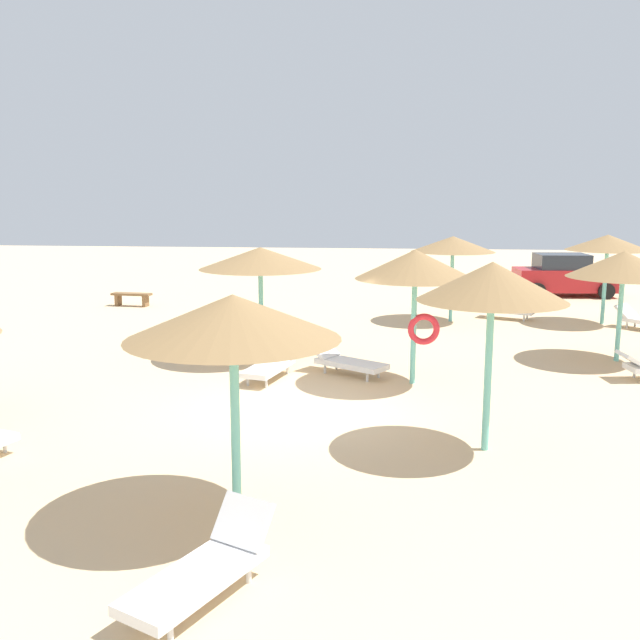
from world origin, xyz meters
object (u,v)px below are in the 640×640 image
at_px(parasol_2, 624,265).
at_px(parasol_8, 492,282).
at_px(bench_0, 132,297).
at_px(parasol_3, 233,318).
at_px(parasol_7, 608,243).
at_px(lounger_3, 204,568).
at_px(parasol_1, 415,266).
at_px(parked_car, 565,276).
at_px(parasol_5, 453,244).
at_px(lounger_5, 512,310).
at_px(lounger_1, 347,361).
at_px(lounger_4, 271,365).
at_px(parasol_4, 260,258).

xyz_separation_m(parasol_2, parasol_8, (-4.07, -6.58, 0.34)).
distance_m(parasol_2, bench_0, 16.93).
distance_m(parasol_3, bench_0, 18.24).
distance_m(parasol_7, lounger_3, 18.65).
bearing_deg(lounger_3, parasol_1, 74.54).
height_order(parasol_2, parked_car, parasol_2).
bearing_deg(parasol_7, parasol_5, -179.22).
distance_m(parasol_2, parasol_7, 5.31).
xyz_separation_m(parasol_1, parasol_3, (-2.44, -6.72, 0.02)).
xyz_separation_m(lounger_3, bench_0, (-7.75, 18.23, 0.02)).
bearing_deg(lounger_5, parasol_7, -10.87).
distance_m(parasol_5, parked_car, 8.26).
distance_m(parasol_2, lounger_1, 7.26).
distance_m(parasol_2, lounger_5, 6.31).
relative_size(bench_0, parked_car, 0.37).
bearing_deg(parasol_1, lounger_4, 178.62).
bearing_deg(parked_car, parasol_2, -96.81).
height_order(parasol_1, parasol_3, parasol_1).
bearing_deg(parasol_5, parasol_8, -91.79).
bearing_deg(lounger_3, lounger_1, 84.60).
relative_size(parasol_2, lounger_5, 1.39).
distance_m(lounger_3, lounger_4, 8.68).
height_order(parasol_2, lounger_4, parasol_2).
relative_size(parasol_1, parasol_4, 0.97).
bearing_deg(lounger_3, parasol_3, 92.16).
relative_size(lounger_3, bench_0, 1.27).
bearing_deg(lounger_4, bench_0, 125.85).
xyz_separation_m(bench_0, parked_car, (16.62, 4.38, 0.48)).
bearing_deg(lounger_3, bench_0, 113.03).
bearing_deg(lounger_3, parasol_4, 97.52).
bearing_deg(bench_0, lounger_5, -5.55).
bearing_deg(lounger_3, parasol_7, 62.20).
bearing_deg(lounger_4, parasol_1, -1.38).
bearing_deg(parked_car, parasol_8, -106.80).
bearing_deg(lounger_3, parked_car, 68.57).
xyz_separation_m(lounger_3, lounger_4, (-0.82, 8.64, -0.01)).
bearing_deg(parasol_2, bench_0, 155.23).
xyz_separation_m(parasol_5, parked_car, (5.07, 6.30, -1.70)).
relative_size(parasol_2, lounger_1, 1.41).
bearing_deg(lounger_4, parasol_7, 39.27).
height_order(lounger_4, lounger_5, lounger_4).
bearing_deg(parasol_8, lounger_3, -126.73).
xyz_separation_m(lounger_3, parked_car, (8.88, 22.61, 0.50)).
height_order(lounger_3, lounger_5, lounger_3).
distance_m(parasol_7, lounger_4, 12.42).
bearing_deg(parasol_1, lounger_3, -105.46).
distance_m(parasol_5, lounger_1, 8.05).
bearing_deg(parasol_4, parasol_2, 3.93).
xyz_separation_m(parasol_1, parasol_7, (6.26, 7.81, -0.01)).
xyz_separation_m(parasol_8, lounger_4, (-4.26, 4.03, -2.44)).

